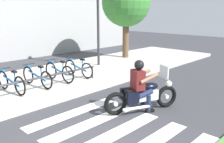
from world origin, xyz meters
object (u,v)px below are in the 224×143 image
(bicycle_3, at_px, (37,77))
(bicycle_5, at_px, (78,68))
(rider, at_px, (140,82))
(bike_rack, at_px, (32,80))
(motorcycle, at_px, (143,95))
(tree_near_rack, at_px, (126,3))
(bicycle_2, at_px, (11,82))
(street_lamp, at_px, (98,11))
(bicycle_4, at_px, (59,72))

(bicycle_3, height_order, bicycle_5, bicycle_3)
(rider, xyz_separation_m, bicycle_5, (0.76, 3.66, -0.34))
(bicycle_5, distance_m, bike_rack, 2.31)
(motorcycle, bearing_deg, tree_near_rack, 44.78)
(tree_near_rack, bearing_deg, rider, -135.80)
(bicycle_2, height_order, bicycle_3, bicycle_3)
(bicycle_2, bearing_deg, bicycle_5, -0.00)
(bicycle_5, bearing_deg, bicycle_2, 180.00)
(bicycle_3, xyz_separation_m, tree_near_rack, (6.27, 1.43, 2.64))
(street_lamp, bearing_deg, motorcycle, -120.02)
(motorcycle, distance_m, bicycle_4, 3.70)
(street_lamp, bearing_deg, bike_rack, -159.74)
(bicycle_4, xyz_separation_m, bike_rack, (-1.34, -0.55, 0.07))
(bicycle_2, bearing_deg, bike_rack, -51.03)
(bicycle_2, bearing_deg, bicycle_3, 0.01)
(bicycle_4, bearing_deg, bicycle_5, 0.05)
(bicycle_5, bearing_deg, bicycle_3, 179.99)
(bicycle_4, bearing_deg, rider, -87.80)
(street_lamp, distance_m, tree_near_rack, 2.50)
(bicycle_2, bearing_deg, motorcycle, -61.55)
(bicycle_2, distance_m, bicycle_3, 0.90)
(rider, xyz_separation_m, bicycle_4, (-0.14, 3.66, -0.32))
(bicycle_2, relative_size, bicycle_4, 1.01)
(bicycle_3, relative_size, bike_rack, 0.33)
(bicycle_3, xyz_separation_m, bicycle_5, (1.79, -0.00, -0.00))
(bicycle_3, xyz_separation_m, bicycle_4, (0.90, -0.00, 0.01))
(bicycle_3, height_order, tree_near_rack, tree_near_rack)
(bicycle_2, xyz_separation_m, bike_rack, (0.45, -0.55, 0.08))
(bicycle_2, bearing_deg, tree_near_rack, 11.26)
(bicycle_3, relative_size, bicycle_4, 1.05)
(bicycle_2, xyz_separation_m, bicycle_5, (2.69, -0.00, -0.00))
(bicycle_3, relative_size, bicycle_5, 1.08)
(bicycle_5, bearing_deg, bicycle_4, -179.95)
(bike_rack, bearing_deg, bicycle_2, 128.97)
(rider, xyz_separation_m, street_lamp, (2.80, 4.69, 1.88))
(bicycle_3, bearing_deg, motorcycle, -73.34)
(bicycle_3, xyz_separation_m, street_lamp, (3.83, 1.03, 2.21))
(motorcycle, bearing_deg, bicycle_5, 79.48)
(motorcycle, xyz_separation_m, rider, (-0.07, 0.04, 0.37))
(rider, distance_m, street_lamp, 5.77)
(bicycle_3, bearing_deg, bike_rack, -128.91)
(bicycle_5, bearing_deg, tree_near_rack, 17.68)
(bicycle_2, height_order, street_lamp, street_lamp)
(bicycle_2, distance_m, bicycle_4, 1.79)
(street_lamp, bearing_deg, rider, -120.83)
(rider, bearing_deg, bicycle_5, 78.34)
(rider, xyz_separation_m, bicycle_2, (-1.93, 3.66, -0.33))
(bicycle_3, bearing_deg, tree_near_rack, 12.82)
(motorcycle, distance_m, bicycle_3, 3.86)
(motorcycle, relative_size, bicycle_2, 1.25)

